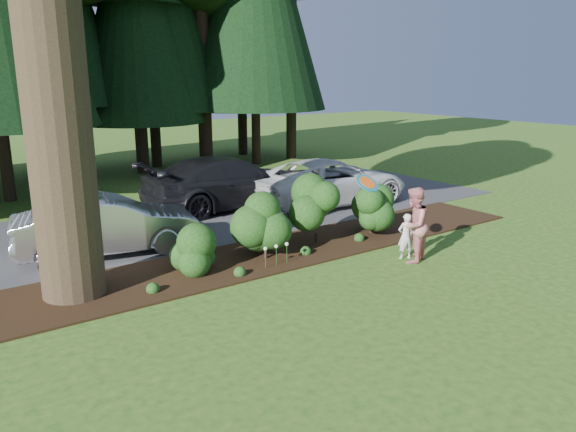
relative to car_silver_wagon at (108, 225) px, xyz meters
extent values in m
plane|color=#285117|center=(3.12, -5.63, -0.76)|extent=(80.00, 80.00, 0.00)
cube|color=black|center=(3.12, -2.38, -0.74)|extent=(16.00, 2.50, 0.05)
cube|color=#38383A|center=(3.12, 1.87, -0.75)|extent=(22.00, 6.00, 0.03)
sphere|color=#153A11|center=(1.12, -2.43, -0.10)|extent=(1.08, 1.08, 1.08)
cylinder|color=black|center=(1.12, -2.43, -0.61)|extent=(0.08, 0.08, 0.30)
sphere|color=#153A11|center=(2.92, -2.63, 0.17)|extent=(1.35, 1.35, 1.35)
cylinder|color=black|center=(2.92, -2.63, -0.61)|extent=(0.08, 0.08, 0.30)
sphere|color=#153A11|center=(4.72, -2.33, 0.06)|extent=(1.26, 1.26, 1.26)
cylinder|color=black|center=(4.72, -2.33, -0.61)|extent=(0.08, 0.08, 0.30)
sphere|color=#153A11|center=(6.52, -2.53, -0.05)|extent=(1.17, 1.17, 1.17)
cylinder|color=black|center=(6.52, -2.53, -0.61)|extent=(0.08, 0.08, 0.30)
cylinder|color=#153A11|center=(2.52, -3.23, -0.51)|extent=(0.01, 0.01, 0.50)
sphere|color=white|center=(2.52, -3.23, -0.24)|extent=(0.09, 0.09, 0.09)
cylinder|color=#153A11|center=(2.82, -3.23, -0.51)|extent=(0.01, 0.01, 0.50)
sphere|color=white|center=(2.82, -3.23, -0.24)|extent=(0.09, 0.09, 0.09)
cylinder|color=#153A11|center=(3.12, -3.23, -0.51)|extent=(0.01, 0.01, 0.50)
sphere|color=white|center=(3.12, -3.23, -0.24)|extent=(0.09, 0.09, 0.09)
cylinder|color=black|center=(2.12, 7.87, 3.61)|extent=(0.50, 0.50, 8.75)
cylinder|color=black|center=(5.12, 8.87, 4.84)|extent=(0.50, 0.50, 11.20)
cylinder|color=black|center=(8.12, 9.87, 3.96)|extent=(0.50, 0.50, 9.45)
cylinder|color=black|center=(10.62, 8.37, 4.66)|extent=(0.50, 0.50, 10.85)
cylinder|color=black|center=(13.12, 10.37, 4.14)|extent=(0.50, 0.50, 9.80)
cylinder|color=black|center=(0.62, 12.37, 4.49)|extent=(0.50, 0.50, 10.50)
cylinder|color=black|center=(6.62, 13.37, 5.19)|extent=(0.50, 0.50, 11.90)
cylinder|color=black|center=(11.62, 12.87, 4.31)|extent=(0.50, 0.50, 10.15)
cone|color=black|center=(11.62, 12.87, 7.21)|extent=(6.38, 6.38, 10.88)
imported|color=silver|center=(0.00, 0.00, 0.00)|extent=(4.67, 2.42, 1.46)
imported|color=silver|center=(7.95, 0.99, 0.04)|extent=(5.68, 2.89, 1.54)
imported|color=black|center=(4.91, 2.57, 0.12)|extent=(5.86, 2.39, 1.70)
imported|color=silver|center=(5.75, -4.51, -0.20)|extent=(0.48, 0.39, 1.13)
imported|color=red|center=(5.71, -4.76, 0.15)|extent=(1.09, 1.00, 1.82)
cylinder|color=#186E85|center=(4.38, -4.53, 1.27)|extent=(0.57, 0.47, 0.36)
cylinder|color=#E85B13|center=(4.38, -4.53, 1.29)|extent=(0.40, 0.33, 0.25)
camera|label=1|loc=(-4.18, -13.44, 3.68)|focal=35.00mm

